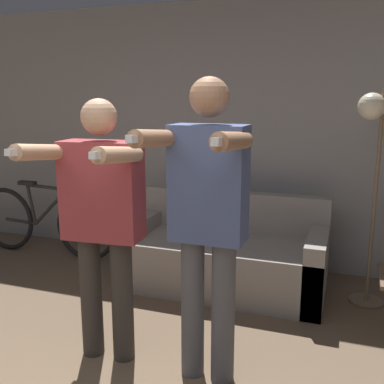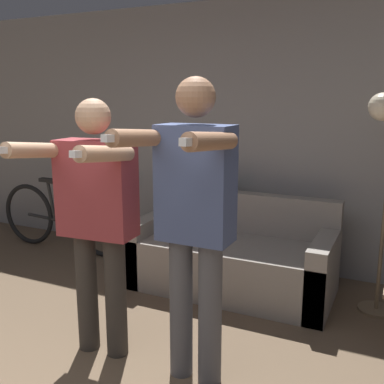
# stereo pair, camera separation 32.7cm
# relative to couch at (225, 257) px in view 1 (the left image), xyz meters

# --- Properties ---
(wall_back) EXTENTS (10.00, 0.05, 2.60)m
(wall_back) POSITION_rel_couch_xyz_m (-0.21, 0.68, 1.02)
(wall_back) COLOR gray
(wall_back) RESTS_ON ground_plane
(couch) EXTENTS (1.76, 0.82, 0.82)m
(couch) POSITION_rel_couch_xyz_m (0.00, 0.00, 0.00)
(couch) COLOR gray
(couch) RESTS_ON ground_plane
(person_left) EXTENTS (0.59, 0.71, 1.68)m
(person_left) POSITION_rel_couch_xyz_m (-0.43, -1.35, 0.71)
(person_left) COLOR #38332D
(person_left) RESTS_ON ground_plane
(person_right) EXTENTS (0.50, 0.67, 1.80)m
(person_right) POSITION_rel_couch_xyz_m (0.26, -1.35, 0.77)
(person_right) COLOR #56565B
(person_right) RESTS_ON ground_plane
(cat) EXTENTS (0.42, 0.15, 0.17)m
(cat) POSITION_rel_couch_xyz_m (-0.24, 0.30, 0.62)
(cat) COLOR #3D3833
(cat) RESTS_ON couch
(floor_lamp) EXTENTS (0.39, 0.28, 1.92)m
(floor_lamp) POSITION_rel_couch_xyz_m (1.22, 0.08, 1.25)
(floor_lamp) COLOR #756047
(floor_lamp) RESTS_ON ground_plane
(bicycle) EXTENTS (1.74, 0.07, 0.80)m
(bicycle) POSITION_rel_couch_xyz_m (-2.06, 0.16, 0.09)
(bicycle) COLOR black
(bicycle) RESTS_ON ground_plane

